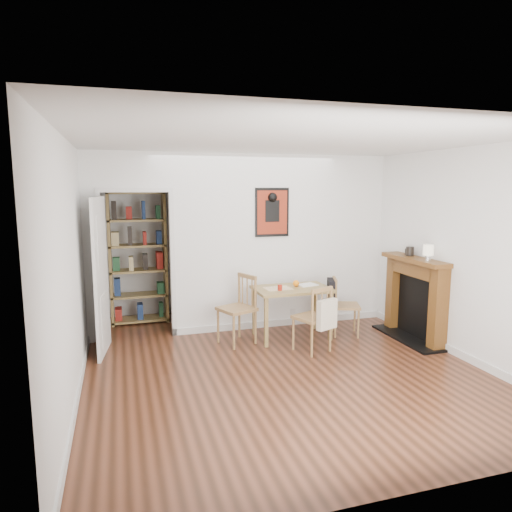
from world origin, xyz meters
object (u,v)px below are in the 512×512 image
object	(u,v)px
chair_right	(344,305)
mantel_lamp	(428,251)
chair_left	(237,310)
bookshelf	(138,258)
dining_table	(292,294)
red_glass	(280,288)
ceramic_jar_b	(407,252)
orange_fruit	(296,283)
fireplace	(416,296)
notebook	(307,285)
chair_front	(313,318)
ceramic_jar_a	(410,251)

from	to	relation	value
chair_right	mantel_lamp	world-z (taller)	mantel_lamp
chair_left	bookshelf	distance (m)	1.95
dining_table	chair_right	distance (m)	0.80
red_glass	ceramic_jar_b	xyz separation A→B (m)	(1.87, -0.19, 0.44)
orange_fruit	ceramic_jar_b	world-z (taller)	ceramic_jar_b
chair_left	bookshelf	world-z (taller)	bookshelf
chair_left	mantel_lamp	world-z (taller)	mantel_lamp
chair_right	mantel_lamp	bearing A→B (deg)	-44.26
chair_right	fireplace	size ratio (longest dim) A/B	0.67
red_glass	notebook	xyz separation A→B (m)	(0.49, 0.19, -0.03)
dining_table	notebook	world-z (taller)	notebook
dining_table	chair_front	size ratio (longest dim) A/B	1.21
bookshelf	mantel_lamp	bearing A→B (deg)	-32.35
ceramic_jar_b	notebook	bearing A→B (deg)	164.54
fireplace	chair_right	bearing A→B (deg)	153.65
chair_right	ceramic_jar_b	size ratio (longest dim) A/B	9.48
bookshelf	ceramic_jar_a	distance (m)	4.07
fireplace	ceramic_jar_b	world-z (taller)	ceramic_jar_b
chair_right	orange_fruit	bearing A→B (deg)	165.50
chair_right	dining_table	bearing A→B (deg)	172.31
ceramic_jar_b	chair_left	bearing A→B (deg)	173.64
red_glass	notebook	size ratio (longest dim) A/B	0.28
orange_fruit	ceramic_jar_a	distance (m)	1.66
chair_right	notebook	size ratio (longest dim) A/B	3.01
fireplace	red_glass	size ratio (longest dim) A/B	15.78
chair_right	bookshelf	xyz separation A→B (m)	(-2.80, 1.50, 0.59)
red_glass	mantel_lamp	world-z (taller)	mantel_lamp
chair_right	bookshelf	world-z (taller)	bookshelf
chair_front	ceramic_jar_a	world-z (taller)	ceramic_jar_a
dining_table	red_glass	size ratio (longest dim) A/B	13.33
chair_left	bookshelf	bearing A→B (deg)	130.64
mantel_lamp	ceramic_jar_a	distance (m)	0.49
chair_left	fireplace	size ratio (longest dim) A/B	0.76
fireplace	orange_fruit	bearing A→B (deg)	158.60
dining_table	fireplace	size ratio (longest dim) A/B	0.84
notebook	ceramic_jar_a	xyz separation A→B (m)	(1.35, -0.48, 0.50)
chair_front	mantel_lamp	bearing A→B (deg)	-10.47
chair_left	notebook	bearing A→B (deg)	5.73
bookshelf	orange_fruit	distance (m)	2.51
chair_front	bookshelf	xyz separation A→B (m)	(-2.09, 1.99, 0.58)
chair_front	mantel_lamp	xyz separation A→B (m)	(1.49, -0.28, 0.85)
fireplace	ceramic_jar_a	bearing A→B (deg)	100.29
dining_table	orange_fruit	world-z (taller)	orange_fruit
chair_left	chair_right	bearing A→B (deg)	-3.05
chair_left	ceramic_jar_a	distance (m)	2.57
chair_left	notebook	size ratio (longest dim) A/B	3.39
chair_front	ceramic_jar_a	bearing A→B (deg)	7.33
red_glass	orange_fruit	xyz separation A→B (m)	(0.31, 0.18, 0.01)
dining_table	ceramic_jar_b	xyz separation A→B (m)	(1.65, -0.29, 0.57)
notebook	mantel_lamp	world-z (taller)	mantel_lamp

